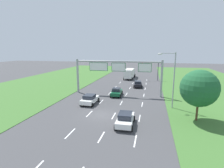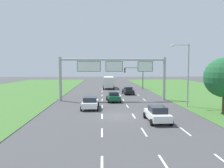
% 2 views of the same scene
% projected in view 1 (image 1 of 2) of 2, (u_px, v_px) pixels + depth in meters
% --- Properties ---
extents(ground_plane, '(200.00, 200.00, 0.00)m').
position_uv_depth(ground_plane, '(101.00, 115.00, 24.16)').
color(ground_plane, '#424244').
extents(grass_verge_left, '(24.00, 120.00, 0.06)m').
position_uv_depth(grass_verge_left, '(22.00, 91.00, 38.31)').
color(grass_verge_left, '#3D6B2D').
rests_on(grass_verge_left, ground_plane).
extents(lane_dashes_inner_left, '(0.14, 50.40, 0.01)m').
position_uv_depth(lane_dashes_inner_left, '(101.00, 102.00, 30.28)').
color(lane_dashes_inner_left, white).
rests_on(lane_dashes_inner_left, ground_plane).
extents(lane_dashes_inner_right, '(0.14, 50.40, 0.01)m').
position_uv_depth(lane_dashes_inner_right, '(121.00, 103.00, 29.52)').
color(lane_dashes_inner_right, white).
rests_on(lane_dashes_inner_right, ground_plane).
extents(lane_dashes_slip, '(0.14, 50.40, 0.01)m').
position_uv_depth(lane_dashes_slip, '(142.00, 104.00, 28.75)').
color(lane_dashes_slip, white).
rests_on(lane_dashes_slip, ground_plane).
extents(car_near_red, '(2.18, 4.03, 1.51)m').
position_uv_depth(car_near_red, '(138.00, 84.00, 41.82)').
color(car_near_red, black).
rests_on(car_near_red, ground_plane).
extents(car_lead_silver, '(2.27, 4.12, 1.56)m').
position_uv_depth(car_lead_silver, '(90.00, 99.00, 28.93)').
color(car_lead_silver, white).
rests_on(car_lead_silver, ground_plane).
extents(car_mid_lane, '(2.15, 4.13, 1.56)m').
position_uv_depth(car_mid_lane, '(125.00, 119.00, 20.69)').
color(car_mid_lane, white).
rests_on(car_mid_lane, ground_plane).
extents(car_far_ahead, '(2.22, 4.19, 1.54)m').
position_uv_depth(car_far_ahead, '(117.00, 92.00, 33.96)').
color(car_far_ahead, '#145633').
rests_on(car_far_ahead, ground_plane).
extents(box_truck, '(2.88, 8.68, 2.98)m').
position_uv_depth(box_truck, '(130.00, 73.00, 54.33)').
color(box_truck, silver).
rests_on(box_truck, ground_plane).
extents(sign_gantry, '(17.24, 0.44, 7.00)m').
position_uv_depth(sign_gantry, '(117.00, 70.00, 34.12)').
color(sign_gantry, '#9EA0A5').
rests_on(sign_gantry, ground_plane).
extents(traffic_light_mast, '(4.76, 0.49, 5.60)m').
position_uv_depth(traffic_light_mast, '(151.00, 67.00, 50.40)').
color(traffic_light_mast, '#47494F').
rests_on(traffic_light_mast, ground_plane).
extents(street_lamp, '(2.61, 0.32, 8.50)m').
position_uv_depth(street_lamp, '(172.00, 75.00, 26.05)').
color(street_lamp, '#9EA0A5').
rests_on(street_lamp, ground_plane).
extents(roadside_tree_near, '(4.59, 4.59, 6.51)m').
position_uv_depth(roadside_tree_near, '(199.00, 88.00, 21.37)').
color(roadside_tree_near, '#513823').
rests_on(roadside_tree_near, ground_plane).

